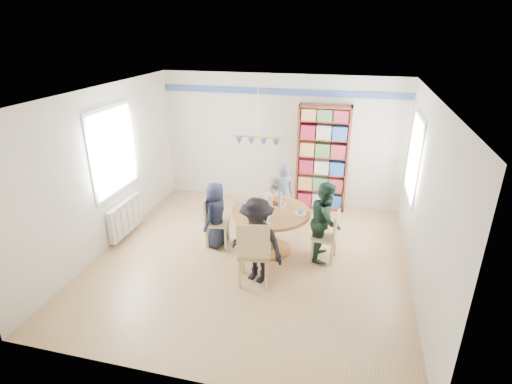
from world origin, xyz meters
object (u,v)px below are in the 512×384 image
(dining_table, at_px, (271,221))
(person_far, at_px, (282,195))
(chair_right, at_px, (329,234))
(person_right, at_px, (326,221))
(person_left, at_px, (216,215))
(chair_left, at_px, (213,219))
(bookshelf, at_px, (322,159))
(chair_near, at_px, (254,250))
(person_near, at_px, (257,241))
(chair_far, at_px, (280,199))
(radiator, at_px, (126,217))

(dining_table, height_order, person_far, person_far)
(chair_right, relative_size, person_right, 0.65)
(person_left, relative_size, person_right, 0.88)
(chair_left, bearing_deg, bookshelf, 49.93)
(chair_near, bearing_deg, person_left, 133.37)
(chair_left, height_order, chair_right, chair_left)
(chair_right, xyz_separation_m, person_right, (-0.08, 0.07, 0.19))
(dining_table, height_order, chair_left, chair_left)
(chair_left, relative_size, person_far, 0.70)
(chair_near, bearing_deg, person_near, 84.43)
(person_right, bearing_deg, chair_far, 40.58)
(chair_near, height_order, person_right, person_right)
(chair_left, height_order, bookshelf, bookshelf)
(chair_right, bearing_deg, chair_left, 178.80)
(chair_far, relative_size, person_near, 0.69)
(chair_left, xyz_separation_m, chair_near, (0.98, -1.00, 0.09))
(chair_left, height_order, chair_near, chair_near)
(chair_right, height_order, person_near, person_near)
(radiator, relative_size, person_left, 0.86)
(chair_far, xyz_separation_m, chair_near, (-0.00, -2.07, 0.07))
(radiator, distance_m, chair_left, 1.66)
(chair_left, bearing_deg, radiator, -177.77)
(person_left, bearing_deg, bookshelf, 152.49)
(chair_near, distance_m, person_near, 0.16)
(chair_right, distance_m, person_left, 1.93)
(radiator, distance_m, person_near, 2.79)
(chair_far, relative_size, person_far, 0.73)
(person_right, bearing_deg, person_left, 90.68)
(chair_left, xyz_separation_m, chair_right, (2.00, -0.04, -0.02))
(dining_table, height_order, chair_near, chair_near)
(person_far, distance_m, person_near, 1.83)
(person_far, bearing_deg, dining_table, 71.53)
(chair_right, distance_m, person_near, 1.31)
(chair_right, relative_size, person_far, 0.68)
(person_left, xyz_separation_m, person_far, (0.97, 0.99, 0.05))
(chair_left, bearing_deg, chair_near, -45.38)
(person_left, distance_m, bookshelf, 2.61)
(chair_left, distance_m, chair_far, 1.46)
(dining_table, bearing_deg, radiator, -178.37)
(chair_near, height_order, person_near, person_near)
(person_left, distance_m, person_right, 1.85)
(chair_left, bearing_deg, person_right, 0.95)
(radiator, relative_size, person_far, 0.79)
(chair_right, height_order, person_right, person_right)
(chair_right, xyz_separation_m, person_near, (-1.00, -0.82, 0.20))
(chair_left, relative_size, person_right, 0.67)
(person_far, bearing_deg, person_right, 116.21)
(chair_far, distance_m, person_near, 1.95)
(radiator, xyz_separation_m, person_left, (1.73, 0.03, 0.23))
(dining_table, height_order, person_near, person_near)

